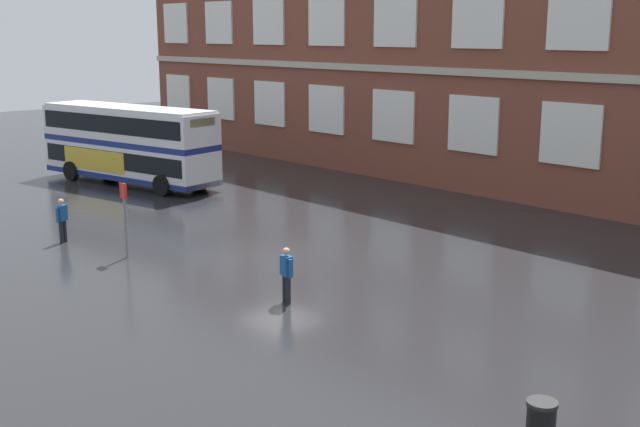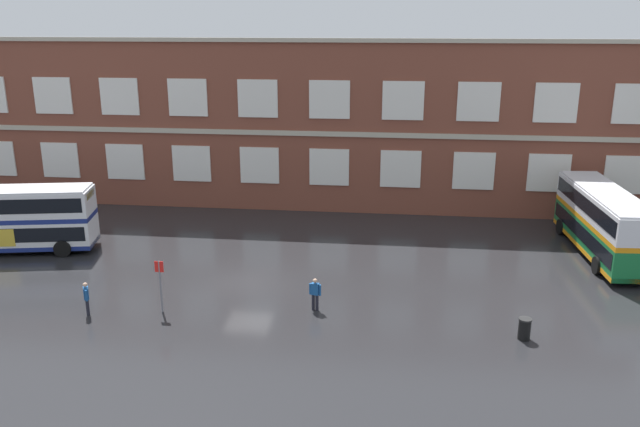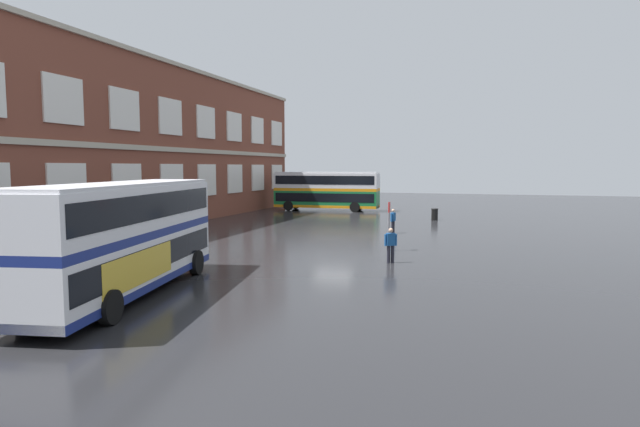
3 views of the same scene
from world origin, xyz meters
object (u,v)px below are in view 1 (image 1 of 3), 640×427
object	(u,v)px
waiting_passenger	(286,273)
station_litter_bin	(541,426)
second_passenger	(62,219)
double_decker_near	(129,143)
bus_stand_flag	(125,213)

from	to	relation	value
waiting_passenger	station_litter_bin	size ratio (longest dim) A/B	1.65
second_passenger	station_litter_bin	distance (m)	21.02
waiting_passenger	second_passenger	distance (m)	11.28
double_decker_near	station_litter_bin	world-z (taller)	double_decker_near
second_passenger	bus_stand_flag	xyz separation A→B (m)	(3.55, 0.74, 0.70)
bus_stand_flag	station_litter_bin	size ratio (longest dim) A/B	2.62
second_passenger	double_decker_near	bearing A→B (deg)	139.06
double_decker_near	waiting_passenger	xyz separation A→B (m)	(20.38, -6.20, -1.22)
waiting_passenger	second_passenger	size ratio (longest dim) A/B	1.00
double_decker_near	bus_stand_flag	distance (m)	14.73
second_passenger	bus_stand_flag	size ratio (longest dim) A/B	0.63
double_decker_near	station_litter_bin	distance (m)	31.38
second_passenger	station_litter_bin	xyz separation A→B (m)	(21.02, -0.10, -0.41)
station_litter_bin	double_decker_near	bearing A→B (deg)	164.98
bus_stand_flag	station_litter_bin	xyz separation A→B (m)	(17.47, -0.85, -1.12)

